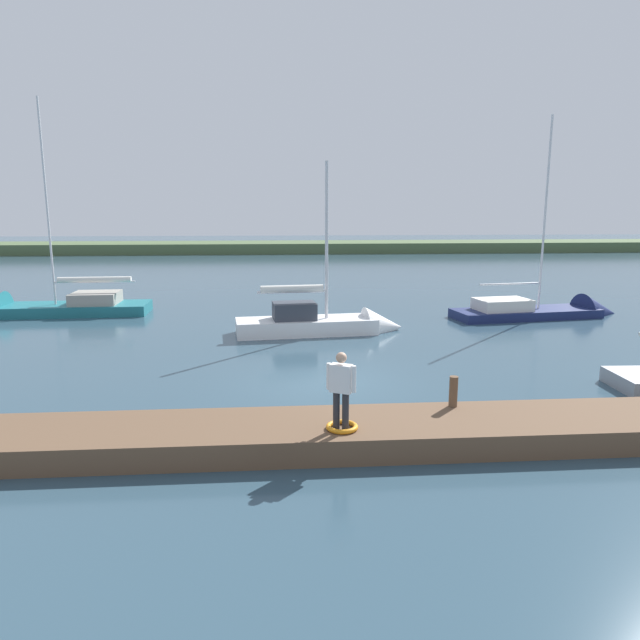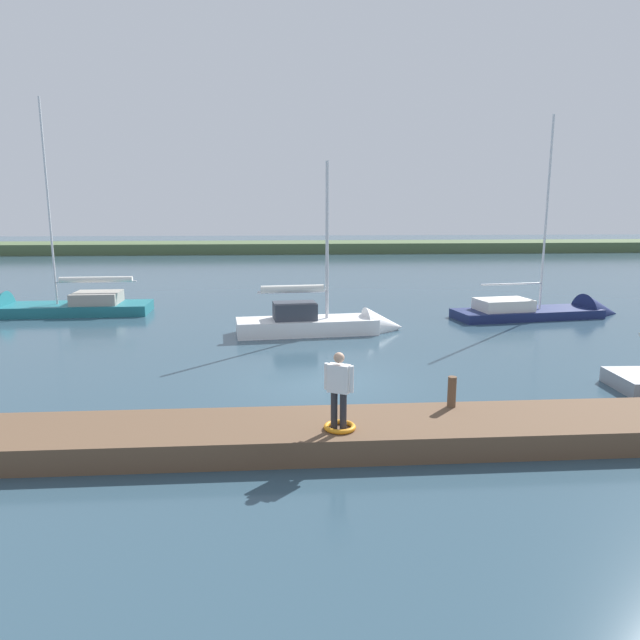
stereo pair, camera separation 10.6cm
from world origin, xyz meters
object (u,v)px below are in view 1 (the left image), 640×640
(life_ring_buoy, at_px, (342,427))
(person_on_dock, at_px, (341,386))
(mooring_post_near, at_px, (453,392))
(sailboat_behind_pier, at_px, (329,327))
(sailboat_outer_mooring, at_px, (551,314))
(sailboat_inner_slip, at_px, (42,313))

(life_ring_buoy, bearing_deg, person_on_dock, 58.52)
(mooring_post_near, relative_size, person_on_dock, 0.43)
(sailboat_behind_pier, xyz_separation_m, sailboat_outer_mooring, (-10.87, -2.81, -0.15))
(life_ring_buoy, height_order, sailboat_outer_mooring, sailboat_outer_mooring)
(sailboat_behind_pier, distance_m, sailboat_inner_slip, 14.40)
(sailboat_behind_pier, height_order, sailboat_outer_mooring, sailboat_outer_mooring)
(mooring_post_near, bearing_deg, sailboat_behind_pier, -80.05)
(life_ring_buoy, height_order, sailboat_inner_slip, sailboat_inner_slip)
(mooring_post_near, distance_m, sailboat_inner_slip, 21.98)
(mooring_post_near, relative_size, sailboat_outer_mooring, 0.07)
(mooring_post_near, bearing_deg, person_on_dock, 24.07)
(sailboat_inner_slip, relative_size, person_on_dock, 6.84)
(mooring_post_near, relative_size, sailboat_behind_pier, 0.09)
(sailboat_behind_pier, bearing_deg, person_on_dock, -100.21)
(sailboat_outer_mooring, distance_m, person_on_dock, 18.81)
(sailboat_inner_slip, height_order, person_on_dock, sailboat_inner_slip)
(mooring_post_near, height_order, sailboat_behind_pier, sailboat_behind_pier)
(sailboat_inner_slip, bearing_deg, sailboat_outer_mooring, 172.59)
(mooring_post_near, relative_size, sailboat_inner_slip, 0.06)
(sailboat_outer_mooring, xyz_separation_m, person_on_dock, (11.72, 14.64, 1.38))
(sailboat_outer_mooring, distance_m, sailboat_inner_slip, 24.43)
(mooring_post_near, relative_size, life_ring_buoy, 1.08)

